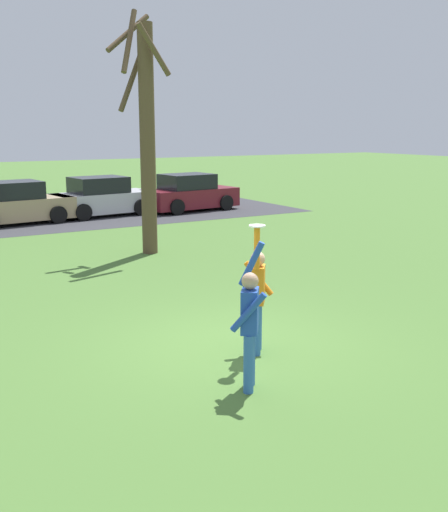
# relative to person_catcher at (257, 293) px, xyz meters

# --- Properties ---
(ground_plane) EXTENTS (120.00, 120.00, 0.00)m
(ground_plane) POSITION_rel_person_catcher_xyz_m (-0.15, 0.49, -0.98)
(ground_plane) COLOR #4C7533
(person_catcher) EXTENTS (0.54, 0.58, 2.08)m
(person_catcher) POSITION_rel_person_catcher_xyz_m (0.00, 0.00, 0.00)
(person_catcher) COLOR #3366B7
(person_catcher) RESTS_ON ground_plane
(person_defender) EXTENTS (0.64, 0.66, 2.05)m
(person_defender) POSITION_rel_person_catcher_xyz_m (-0.87, -1.11, -0.00)
(person_defender) COLOR #3366B7
(person_defender) RESTS_ON ground_plane
(frisbee_disc) EXTENTS (0.25, 0.25, 0.02)m
(frisbee_disc) POSITION_rel_person_catcher_xyz_m (-0.14, -0.18, 1.11)
(frisbee_disc) COLOR white
(frisbee_disc) RESTS_ON person_catcher
(parked_car_tan) EXTENTS (4.27, 2.38, 1.59)m
(parked_car_tan) POSITION_rel_person_catcher_xyz_m (-0.30, 15.88, -0.25)
(parked_car_tan) COLOR tan
(parked_car_tan) RESTS_ON ground_plane
(parked_car_silver) EXTENTS (4.27, 2.38, 1.59)m
(parked_car_silver) POSITION_rel_person_catcher_xyz_m (3.25, 16.31, -0.25)
(parked_car_silver) COLOR #BCBCC1
(parked_car_silver) RESTS_ON ground_plane
(parked_car_maroon) EXTENTS (4.27, 2.38, 1.59)m
(parked_car_maroon) POSITION_rel_person_catcher_xyz_m (7.09, 15.89, -0.25)
(parked_car_maroon) COLOR maroon
(parked_car_maroon) RESTS_ON ground_plane
(parking_strip) EXTENTS (23.46, 6.40, 0.01)m
(parking_strip) POSITION_rel_person_catcher_xyz_m (-0.14, 16.11, -0.98)
(parking_strip) COLOR #38383D
(parking_strip) RESTS_ON ground_plane
(bare_tree_tall) EXTENTS (1.52, 1.55, 6.74)m
(bare_tree_tall) POSITION_rel_person_catcher_xyz_m (1.78, 8.27, 2.49)
(bare_tree_tall) COLOR brown
(bare_tree_tall) RESTS_ON ground_plane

